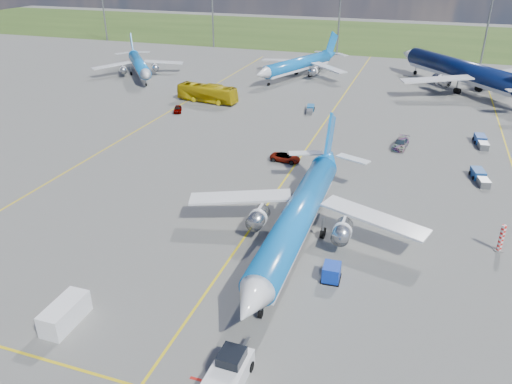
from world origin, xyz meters
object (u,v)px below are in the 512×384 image
(bg_jet_nw, at_px, (140,76))
(bg_jet_n, at_px, (458,89))
(main_airliner, at_px, (297,245))
(baggage_tug_c, at_px, (310,109))
(warning_post, at_px, (501,238))
(uld_container, at_px, (331,272))
(baggage_tug_w, at_px, (480,177))
(service_car_c, at_px, (401,144))
(bg_jet_nnw, at_px, (298,77))
(service_car_a, at_px, (178,109))
(baggage_tug_e, at_px, (481,141))
(service_van, at_px, (65,314))
(pushback_tug, at_px, (229,371))
(apron_bus, at_px, (207,93))
(service_car_b, at_px, (285,158))

(bg_jet_nw, relative_size, bg_jet_n, 0.67)
(main_airliner, relative_size, baggage_tug_c, 7.85)
(main_airliner, bearing_deg, bg_jet_nw, 131.50)
(main_airliner, bearing_deg, warning_post, 15.49)
(uld_container, relative_size, baggage_tug_w, 0.36)
(bg_jet_nw, relative_size, service_car_c, 6.34)
(main_airliner, distance_m, service_car_c, 34.27)
(warning_post, height_order, bg_jet_nnw, bg_jet_nnw)
(bg_jet_nw, bearing_deg, service_car_a, -84.84)
(bg_jet_nnw, xyz_separation_m, uld_container, (24.09, -80.33, 0.79))
(baggage_tug_e, bearing_deg, service_van, -128.65)
(main_airliner, xyz_separation_m, service_car_a, (-33.99, 39.35, 0.61))
(service_car_a, bearing_deg, service_van, -95.40)
(main_airliner, bearing_deg, bg_jet_n, 76.67)
(baggage_tug_e, bearing_deg, bg_jet_nw, 155.37)
(bg_jet_nw, relative_size, main_airliner, 0.85)
(uld_container, bearing_deg, pushback_tug, -110.41)
(apron_bus, distance_m, baggage_tug_e, 52.63)
(service_van, distance_m, service_car_c, 56.61)
(warning_post, xyz_separation_m, main_airliner, (-20.24, -5.67, -1.50))
(uld_container, distance_m, service_car_b, 29.53)
(service_car_a, distance_m, service_car_b, 31.72)
(bg_jet_nw, relative_size, bg_jet_nnw, 0.92)
(bg_jet_nw, distance_m, service_car_c, 71.67)
(service_car_b, distance_m, baggage_tug_w, 26.91)
(main_airliner, bearing_deg, baggage_tug_e, 62.21)
(main_airliner, relative_size, service_car_a, 10.40)
(bg_jet_nw, distance_m, bg_jet_nnw, 39.04)
(warning_post, relative_size, pushback_tug, 0.46)
(bg_jet_nnw, xyz_separation_m, bg_jet_n, (37.11, 0.25, 0.00))
(service_car_b, bearing_deg, uld_container, -151.92)
(bg_jet_nnw, relative_size, baggage_tug_c, 7.31)
(service_car_b, bearing_deg, baggage_tug_c, 8.99)
(main_airliner, relative_size, baggage_tug_w, 6.81)
(service_van, bearing_deg, uld_container, 33.31)
(pushback_tug, relative_size, baggage_tug_e, 1.14)
(uld_container, xyz_separation_m, service_car_b, (-12.14, 26.92, -0.17))
(uld_container, distance_m, service_van, 23.89)
(baggage_tug_w, bearing_deg, warning_post, -99.52)
(warning_post, xyz_separation_m, baggage_tug_e, (0.14, 33.26, -0.92))
(service_car_c, distance_m, baggage_tug_e, 13.42)
(main_airliner, relative_size, baggage_tug_e, 6.51)
(bg_jet_n, bearing_deg, bg_jet_nnw, -38.68)
(baggage_tug_w, distance_m, baggage_tug_e, 14.97)
(service_car_a, xyz_separation_m, baggage_tug_w, (53.35, -15.36, -0.05))
(service_van, xyz_separation_m, baggage_tug_c, (5.34, 66.19, -0.52))
(service_car_b, xyz_separation_m, baggage_tug_c, (-2.35, 25.95, -0.14))
(pushback_tug, bearing_deg, baggage_tug_w, 67.28)
(service_van, relative_size, apron_bus, 0.35)
(warning_post, height_order, main_airliner, main_airliner)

